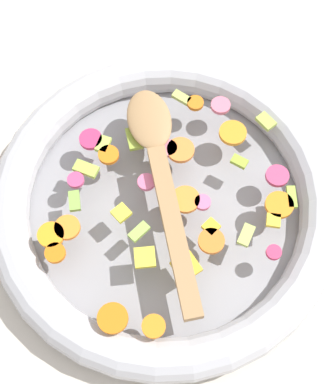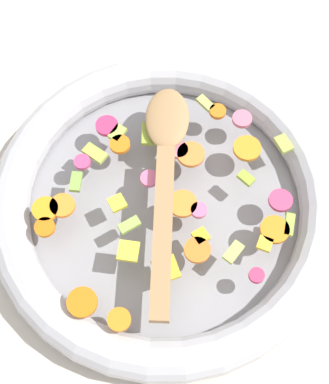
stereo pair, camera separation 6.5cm
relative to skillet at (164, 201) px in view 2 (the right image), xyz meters
name	(u,v)px [view 2 (the right image)]	position (x,y,z in m)	size (l,w,h in m)	color
ground_plane	(164,208)	(0.00, 0.00, -0.02)	(4.00, 4.00, 0.00)	beige
skillet	(164,201)	(0.00, 0.00, 0.00)	(0.44, 0.44, 0.05)	gray
chopped_vegetables	(167,196)	(0.01, 0.00, 0.03)	(0.30, 0.33, 0.01)	orange
wooden_spoon	(165,169)	(-0.02, 0.00, 0.04)	(0.31, 0.08, 0.01)	#A87F51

